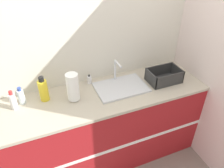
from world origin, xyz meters
TOP-DOWN VIEW (x-y plane):
  - wall_back at (0.00, 0.65)m, footprint 4.53×0.06m
  - wall_right at (1.10, 0.31)m, footprint 0.06×2.62m
  - counter_cabinet at (0.00, 0.31)m, footprint 2.16×0.64m
  - sink at (0.21, 0.34)m, footprint 0.52×0.36m
  - paper_towel_roll at (-0.29, 0.34)m, footprint 0.12×0.12m
  - dish_rack at (0.69, 0.28)m, footprint 0.34×0.23m
  - bottle_clear at (-0.75, 0.47)m, footprint 0.06×0.06m
  - bottle_yellow at (-0.55, 0.44)m, footprint 0.09×0.09m
  - bottle_white_spray at (-0.82, 0.41)m, footprint 0.06×0.06m
  - soap_dispenser at (-0.07, 0.55)m, footprint 0.05×0.05m

SIDE VIEW (x-z plane):
  - counter_cabinet at x=0.00m, z-range 0.00..0.94m
  - sink at x=0.21m, z-range 0.83..1.08m
  - soap_dispenser at x=-0.07m, z-range 0.93..1.03m
  - dish_rack at x=0.69m, z-range 0.92..1.06m
  - bottle_clear at x=-0.75m, z-range 0.93..1.10m
  - bottle_white_spray at x=-0.82m, z-range 0.93..1.12m
  - bottle_yellow at x=-0.55m, z-range 0.92..1.18m
  - paper_towel_roll at x=-0.29m, z-range 0.94..1.22m
  - wall_back at x=0.00m, z-range 0.00..2.60m
  - wall_right at x=1.10m, z-range 0.00..2.60m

